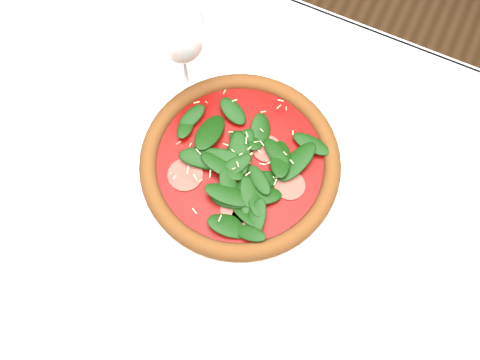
% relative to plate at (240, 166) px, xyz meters
% --- Properties ---
extents(ground, '(6.00, 6.00, 0.00)m').
position_rel_plate_xyz_m(ground, '(0.05, -0.06, -0.76)').
color(ground, brown).
rests_on(ground, ground).
extents(dining_table, '(1.21, 0.81, 0.75)m').
position_rel_plate_xyz_m(dining_table, '(0.05, -0.06, -0.11)').
color(dining_table, white).
rests_on(dining_table, ground).
extents(plate, '(0.36, 0.36, 0.02)m').
position_rel_plate_xyz_m(plate, '(0.00, 0.00, 0.00)').
color(plate, white).
rests_on(plate, dining_table).
extents(pizza, '(0.38, 0.38, 0.04)m').
position_rel_plate_xyz_m(pizza, '(-0.00, -0.00, 0.02)').
color(pizza, brown).
rests_on(pizza, plate).
extents(wine_glass, '(0.08, 0.08, 0.20)m').
position_rel_plate_xyz_m(wine_glass, '(-0.14, 0.10, 0.14)').
color(wine_glass, silver).
rests_on(wine_glass, dining_table).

